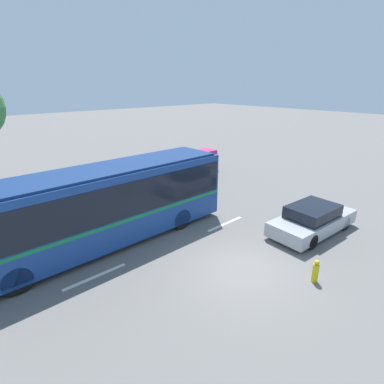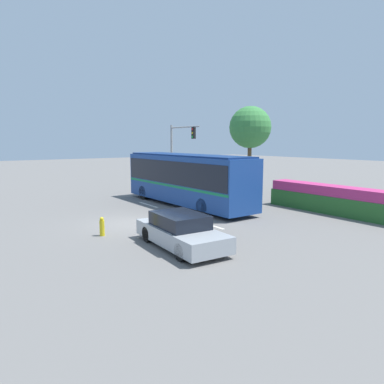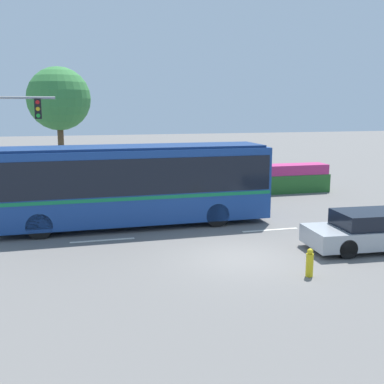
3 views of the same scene
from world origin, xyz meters
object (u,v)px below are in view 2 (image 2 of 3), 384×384
Objects in this scene: city_bus at (186,177)px; fire_hydrant at (102,227)px; traffic_light_pole at (178,147)px; street_tree_left at (250,128)px; sedan_foreground at (181,231)px.

fire_hydrant is at bearing 118.81° from city_bus.
street_tree_left is (3.08, 5.35, 1.65)m from traffic_light_pole.
street_tree_left is at bearing 60.05° from traffic_light_pole.
sedan_foreground is 18.34m from street_tree_left.
traffic_light_pole is at bearing -119.95° from street_tree_left.
city_bus is at bearing 119.31° from fire_hydrant.
traffic_light_pole reaches higher than city_bus.
city_bus reaches higher than fire_hydrant.
street_tree_left is at bearing -71.51° from city_bus.
fire_hydrant is (-3.45, -1.95, -0.23)m from sedan_foreground.
traffic_light_pole is at bearing 150.76° from sedan_foreground.
street_tree_left reaches higher than traffic_light_pole.
street_tree_left is (-10.61, 14.19, 4.72)m from sedan_foreground.
street_tree_left reaches higher than sedan_foreground.
traffic_light_pole reaches higher than fire_hydrant.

